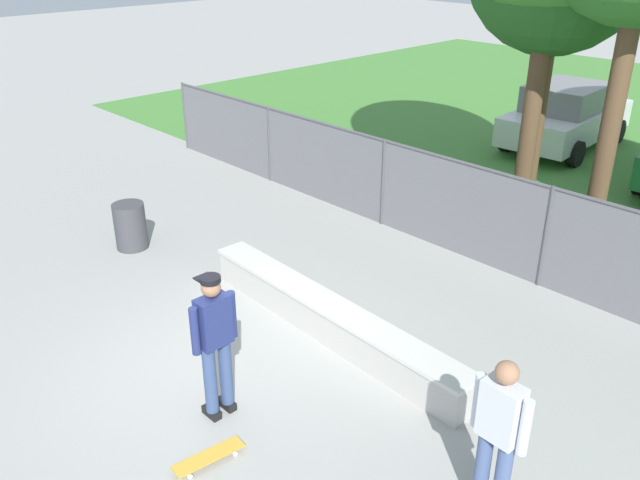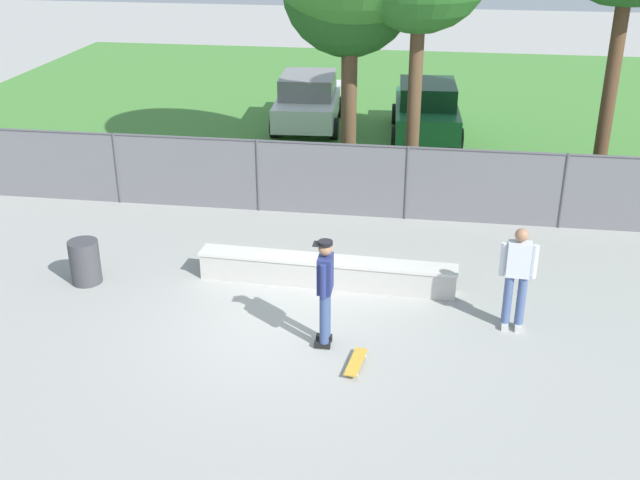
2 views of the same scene
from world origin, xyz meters
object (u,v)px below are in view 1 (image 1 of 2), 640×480
Objects in this scene: concrete_ledge at (329,319)px; skateboarder at (215,340)px; skateboard at (209,457)px; car_white at (566,116)px; bystander at (498,435)px; trash_bin at (130,226)px.

skateboarder is at bearing -82.45° from concrete_ledge.
car_white reaches higher than skateboard.
skateboarder is 0.43× the size of car_white.
car_white is at bearing 100.58° from skateboarder.
car_white is (-2.93, 13.20, 0.77)m from skateboard.
concrete_ledge is 1.12× the size of car_white.
bystander reaches higher than concrete_ledge.
car_white is at bearing 102.50° from skateboard.
trash_bin is at bearing 176.17° from bystander.
car_white is at bearing 77.85° from trash_bin.
trash_bin is at bearing 158.66° from skateboard.
car_white is 11.38m from trash_bin.
skateboard is 3.07m from bystander.
skateboard is at bearing -147.76° from bystander.
bystander is (5.40, -11.64, 0.17)m from car_white.
bystander is (3.31, -1.09, 0.73)m from concrete_ledge.
skateboard is (0.57, -0.57, -0.96)m from skateboarder.
concrete_ledge is 3.56m from bystander.
concrete_ledge is at bearing 97.55° from skateboarder.
skateboarder is 3.19m from bystander.
trash_bin reaches higher than skateboard.
concrete_ledge is 2.66× the size of bystander.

